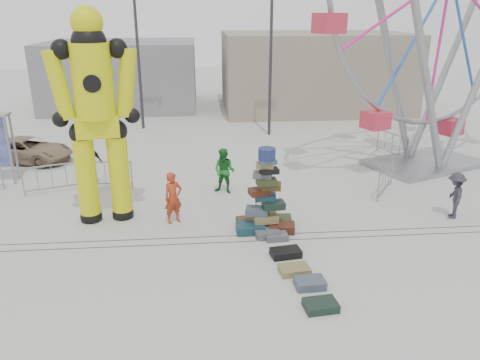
{
  "coord_description": "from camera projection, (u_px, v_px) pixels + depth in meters",
  "views": [
    {
      "loc": [
        -0.74,
        -11.66,
        6.45
      ],
      "look_at": [
        0.49,
        2.53,
        1.24
      ],
      "focal_mm": 35.0,
      "sensor_mm": 36.0,
      "label": 1
    }
  ],
  "objects": [
    {
      "name": "pedestrian_green",
      "position": [
        224.0,
        171.0,
        17.2
      ],
      "size": [
        1.01,
        0.92,
        1.69
      ],
      "primitive_type": "imported",
      "rotation": [
        0.0,
        0.0,
        -0.43
      ],
      "color": "#1A6822",
      "rests_on": "ground"
    },
    {
      "name": "suitcase_tower",
      "position": [
        265.0,
        207.0,
        14.34
      ],
      "size": [
        1.84,
        1.65,
        2.63
      ],
      "rotation": [
        0.0,
        0.0,
        -0.02
      ],
      "color": "#183949",
      "rests_on": "ground"
    },
    {
      "name": "row_case_5",
      "position": [
        321.0,
        305.0,
        10.66
      ],
      "size": [
        0.81,
        0.61,
        0.19
      ],
      "primitive_type": "cube",
      "rotation": [
        0.0,
        0.0,
        0.11
      ],
      "color": "black",
      "rests_on": "ground"
    },
    {
      "name": "pedestrian_red",
      "position": [
        173.0,
        198.0,
        14.77
      ],
      "size": [
        0.73,
        0.65,
        1.67
      ],
      "primitive_type": "imported",
      "rotation": [
        0.0,
        0.0,
        0.53
      ],
      "color": "#A03116",
      "rests_on": "ground"
    },
    {
      "name": "barricade_wheel_back",
      "position": [
        392.0,
        145.0,
        21.63
      ],
      "size": [
        0.76,
        1.92,
        1.1
      ],
      "primitive_type": null,
      "rotation": [
        0.0,
        0.0,
        -1.23
      ],
      "color": "gray",
      "rests_on": "ground"
    },
    {
      "name": "track_line_far",
      "position": [
        228.0,
        236.0,
        14.12
      ],
      "size": [
        40.0,
        0.04,
        0.01
      ],
      "primitive_type": "cube",
      "color": "#47443F",
      "rests_on": "ground"
    },
    {
      "name": "row_case_4",
      "position": [
        310.0,
        283.0,
        11.5
      ],
      "size": [
        0.76,
        0.56,
        0.21
      ],
      "primitive_type": "cube",
      "rotation": [
        0.0,
        0.0,
        0.06
      ],
      "color": "#445161",
      "rests_on": "ground"
    },
    {
      "name": "row_case_2",
      "position": [
        286.0,
        253.0,
        12.94
      ],
      "size": [
        0.89,
        0.61,
        0.21
      ],
      "primitive_type": "cube",
      "rotation": [
        0.0,
        0.0,
        0.15
      ],
      "color": "black",
      "rests_on": "ground"
    },
    {
      "name": "ferris_wheel",
      "position": [
        447.0,
        0.0,
        18.21
      ],
      "size": [
        11.0,
        4.74,
        13.74
      ],
      "rotation": [
        0.0,
        0.0,
        0.4
      ],
      "color": "gray",
      "rests_on": "ground"
    },
    {
      "name": "pedestrian_black",
      "position": [
        90.0,
        161.0,
        18.07
      ],
      "size": [
        1.16,
        0.77,
        1.83
      ],
      "primitive_type": "imported",
      "rotation": [
        0.0,
        0.0,
        2.82
      ],
      "color": "black",
      "rests_on": "ground"
    },
    {
      "name": "ground",
      "position": [
        230.0,
        252.0,
        13.18
      ],
      "size": [
        90.0,
        90.0,
        0.0
      ],
      "primitive_type": "plane",
      "color": "#9E9E99",
      "rests_on": "ground"
    },
    {
      "name": "pedestrian_grey",
      "position": [
        455.0,
        195.0,
        15.14
      ],
      "size": [
        0.88,
        1.13,
        1.55
      ],
      "primitive_type": "imported",
      "rotation": [
        0.0,
        0.0,
        -1.92
      ],
      "color": "#282532",
      "rests_on": "ground"
    },
    {
      "name": "steamer_trunk",
      "position": [
        268.0,
        203.0,
        16.05
      ],
      "size": [
        0.9,
        0.65,
        0.38
      ],
      "primitive_type": "cube",
      "rotation": [
        0.0,
        0.0,
        -0.24
      ],
      "color": "silver",
      "rests_on": "ground"
    },
    {
      "name": "lamp_post_left",
      "position": [
        139.0,
        48.0,
        25.36
      ],
      "size": [
        1.41,
        0.25,
        8.0
      ],
      "color": "#2D2D30",
      "rests_on": "ground"
    },
    {
      "name": "building_right",
      "position": [
        313.0,
        71.0,
        31.61
      ],
      "size": [
        12.0,
        8.0,
        5.0
      ],
      "primitive_type": "cube",
      "color": "gray",
      "rests_on": "ground"
    },
    {
      "name": "row_case_0",
      "position": [
        265.0,
        226.0,
        14.56
      ],
      "size": [
        0.89,
        0.68,
        0.21
      ],
      "primitive_type": "cube",
      "rotation": [
        0.0,
        0.0,
        0.21
      ],
      "color": "#2F3A1D",
      "rests_on": "ground"
    },
    {
      "name": "barricade_dummy_b",
      "position": [
        52.0,
        178.0,
        17.33
      ],
      "size": [
        1.93,
        0.74,
        1.1
      ],
      "primitive_type": null,
      "rotation": [
        0.0,
        0.0,
        0.33
      ],
      "color": "gray",
      "rests_on": "ground"
    },
    {
      "name": "lamp_post_right",
      "position": [
        273.0,
        50.0,
        24.06
      ],
      "size": [
        1.41,
        0.25,
        8.0
      ],
      "color": "#2D2D30",
      "rests_on": "ground"
    },
    {
      "name": "track_line_near",
      "position": [
        229.0,
        242.0,
        13.74
      ],
      "size": [
        40.0,
        0.04,
        0.01
      ],
      "primitive_type": "cube",
      "color": "#47443F",
      "rests_on": "ground"
    },
    {
      "name": "crash_test_dummy",
      "position": [
        96.0,
        111.0,
        14.06
      ],
      "size": [
        2.7,
        1.18,
        6.77
      ],
      "rotation": [
        0.0,
        0.0,
        0.16
      ],
      "color": "black",
      "rests_on": "ground"
    },
    {
      "name": "row_case_3",
      "position": [
        294.0,
        270.0,
        12.13
      ],
      "size": [
        0.83,
        0.6,
        0.18
      ],
      "primitive_type": "cube",
      "rotation": [
        0.0,
        0.0,
        0.12
      ],
      "color": "olive",
      "rests_on": "ground"
    },
    {
      "name": "barricade_dummy_c",
      "position": [
        105.0,
        174.0,
        17.73
      ],
      "size": [
        2.0,
        0.32,
        1.1
      ],
      "primitive_type": null,
      "rotation": [
        0.0,
        0.0,
        -0.11
      ],
      "color": "gray",
      "rests_on": "ground"
    },
    {
      "name": "building_left",
      "position": [
        123.0,
        74.0,
        32.52
      ],
      "size": [
        10.0,
        8.0,
        4.4
      ],
      "primitive_type": "cube",
      "color": "gray",
      "rests_on": "ground"
    },
    {
      "name": "row_case_1",
      "position": [
        276.0,
        236.0,
        13.92
      ],
      "size": [
        0.69,
        0.53,
        0.18
      ],
      "primitive_type": "cube",
      "rotation": [
        0.0,
        0.0,
        0.06
      ],
      "color": "#55565C",
      "rests_on": "ground"
    },
    {
      "name": "parked_suv",
      "position": [
        28.0,
        150.0,
        20.85
      ],
      "size": [
        4.29,
        2.98,
        1.09
      ],
      "primitive_type": "imported",
      "rotation": [
        0.0,
        0.0,
        1.24
      ],
      "color": "#90785D",
      "rests_on": "ground"
    },
    {
      "name": "barricade_wheel_front",
      "position": [
        386.0,
        179.0,
        17.25
      ],
      "size": [
        1.24,
        1.69,
        1.1
      ],
      "primitive_type": null,
      "rotation": [
        0.0,
        0.0,
        0.95
      ],
      "color": "gray",
      "rests_on": "ground"
    }
  ]
}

